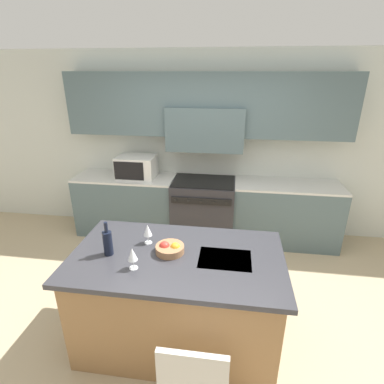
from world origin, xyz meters
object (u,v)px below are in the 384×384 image
object	(u,v)px
wine_glass_far	(148,231)
wine_bottle	(108,242)
range_stove	(203,209)
microwave	(137,167)
wine_glass_near	(132,255)
fruit_bowl	(170,248)

from	to	relation	value
wine_glass_far	wine_bottle	bearing A→B (deg)	-142.29
range_stove	wine_glass_far	distance (m)	1.92
range_stove	microwave	size ratio (longest dim) A/B	1.65
microwave	wine_glass_near	distance (m)	2.30
wine_glass_near	wine_glass_far	xyz separation A→B (m)	(0.01, 0.39, 0.00)
wine_glass_near	fruit_bowl	size ratio (longest dim) A/B	0.75
microwave	wine_glass_far	bearing A→B (deg)	-69.33
wine_glass_near	fruit_bowl	bearing A→B (deg)	48.05
range_stove	wine_glass_far	xyz separation A→B (m)	(-0.32, -1.79, 0.61)
microwave	wine_glass_near	bearing A→B (deg)	-73.04
microwave	wine_glass_far	world-z (taller)	microwave
range_stove	wine_bottle	bearing A→B (deg)	-106.88
wine_bottle	fruit_bowl	size ratio (longest dim) A/B	1.23
wine_glass_near	range_stove	bearing A→B (deg)	81.20
wine_bottle	fruit_bowl	bearing A→B (deg)	11.14
microwave	wine_glass_far	size ratio (longest dim) A/B	2.98
wine_glass_near	fruit_bowl	xyz separation A→B (m)	(0.24, 0.27, -0.09)
range_stove	fruit_bowl	bearing A→B (deg)	-92.95
microwave	fruit_bowl	bearing A→B (deg)	-64.80
range_stove	wine_bottle	size ratio (longest dim) A/B	2.99
wine_bottle	wine_glass_near	world-z (taller)	wine_bottle
range_stove	wine_glass_near	world-z (taller)	wine_glass_near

